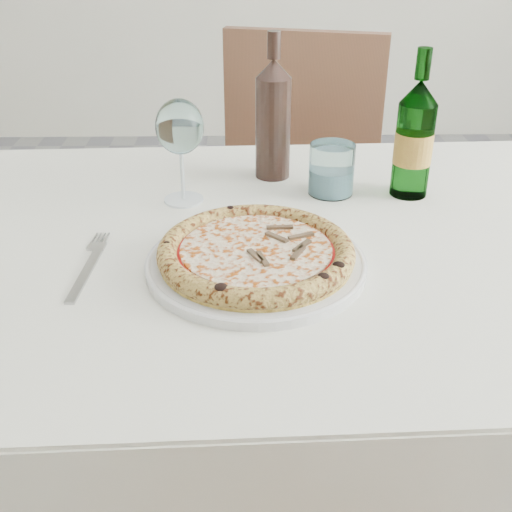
% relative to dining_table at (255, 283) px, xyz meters
% --- Properties ---
extents(dining_table, '(1.51, 0.92, 0.76)m').
position_rel_dining_table_xyz_m(dining_table, '(0.00, 0.00, 0.00)').
color(dining_table, brown).
rests_on(dining_table, floor).
extents(chair_far, '(0.53, 0.53, 0.93)m').
position_rel_dining_table_xyz_m(chair_far, '(0.12, 0.73, -0.14)').
color(chair_far, brown).
rests_on(chair_far, floor).
extents(plate, '(0.32, 0.32, 0.02)m').
position_rel_dining_table_xyz_m(plate, '(0.00, -0.10, 0.09)').
color(plate, silver).
rests_on(plate, dining_table).
extents(pizza, '(0.28, 0.28, 0.03)m').
position_rel_dining_table_xyz_m(pizza, '(-0.00, -0.10, 0.11)').
color(pizza, '#E9BE4F').
rests_on(pizza, plate).
extents(fork, '(0.03, 0.21, 0.00)m').
position_rel_dining_table_xyz_m(fork, '(-0.24, -0.09, 0.09)').
color(fork, '#9B9C9F').
rests_on(fork, dining_table).
extents(wine_glass, '(0.08, 0.08, 0.18)m').
position_rel_dining_table_xyz_m(wine_glass, '(-0.12, 0.14, 0.22)').
color(wine_glass, silver).
rests_on(wine_glass, dining_table).
extents(tumbler, '(0.08, 0.08, 0.09)m').
position_rel_dining_table_xyz_m(tumbler, '(0.14, 0.17, 0.13)').
color(tumbler, silver).
rests_on(tumbler, dining_table).
extents(beer_bottle, '(0.07, 0.07, 0.26)m').
position_rel_dining_table_xyz_m(beer_bottle, '(0.28, 0.17, 0.19)').
color(beer_bottle, '#3E8941').
rests_on(beer_bottle, dining_table).
extents(wine_bottle, '(0.07, 0.07, 0.27)m').
position_rel_dining_table_xyz_m(wine_bottle, '(0.04, 0.26, 0.20)').
color(wine_bottle, black).
rests_on(wine_bottle, dining_table).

